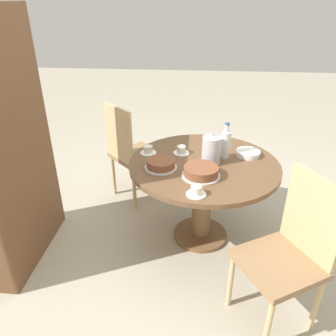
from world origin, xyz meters
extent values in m
plane|color=#B2A893|center=(0.00, 0.00, 0.00)|extent=(14.00, 14.00, 0.00)
cylinder|color=brown|center=(0.00, 0.00, 0.01)|extent=(0.45, 0.45, 0.03)
cylinder|color=brown|center=(0.00, 0.00, 0.35)|extent=(0.15, 0.15, 0.64)
cylinder|color=brown|center=(0.00, 0.00, 0.69)|extent=(1.14, 1.14, 0.04)
cylinder|color=tan|center=(0.61, 0.38, 0.21)|extent=(0.03, 0.03, 0.43)
cylinder|color=tan|center=(0.86, 0.64, 0.21)|extent=(0.03, 0.03, 0.43)
cylinder|color=tan|center=(0.35, 0.63, 0.21)|extent=(0.03, 0.03, 0.43)
cylinder|color=tan|center=(0.60, 0.89, 0.21)|extent=(0.03, 0.03, 0.43)
cube|color=#93704C|center=(0.61, 0.63, 0.45)|extent=(0.59, 0.59, 0.04)
cube|color=tan|center=(0.46, 0.77, 0.72)|extent=(0.30, 0.31, 0.50)
cylinder|color=tan|center=(-0.69, -0.19, 0.21)|extent=(0.03, 0.03, 0.43)
cylinder|color=tan|center=(-1.01, -0.37, 0.21)|extent=(0.03, 0.03, 0.43)
cylinder|color=tan|center=(-0.51, -0.50, 0.21)|extent=(0.03, 0.03, 0.43)
cylinder|color=tan|center=(-0.83, -0.68, 0.21)|extent=(0.03, 0.03, 0.43)
cube|color=#93704C|center=(-0.76, -0.43, 0.45)|extent=(0.57, 0.57, 0.04)
cube|color=tan|center=(-0.66, -0.60, 0.72)|extent=(0.36, 0.22, 0.50)
cube|color=brown|center=(0.11, 1.38, 0.90)|extent=(0.04, 0.28, 1.80)
cube|color=brown|center=(-0.31, 1.25, 0.90)|extent=(0.87, 0.02, 1.80)
cube|color=brown|center=(-0.31, 1.38, 0.02)|extent=(0.80, 0.27, 0.04)
cube|color=brown|center=(-0.31, 1.38, 0.45)|extent=(0.80, 0.27, 0.04)
cube|color=brown|center=(-0.31, 1.38, 0.90)|extent=(0.80, 0.27, 0.04)
cube|color=#703384|center=(-0.06, 1.37, 0.22)|extent=(0.30, 0.21, 0.36)
cube|color=#234793|center=(-0.56, 1.37, 0.19)|extent=(0.30, 0.21, 0.32)
cube|color=#B72D28|center=(-0.07, 1.37, 0.65)|extent=(0.32, 0.21, 0.36)
cube|color=gold|center=(-0.10, 1.37, 1.07)|extent=(0.37, 0.21, 0.30)
cube|color=orange|center=(-0.09, 1.37, 1.51)|extent=(0.36, 0.21, 0.29)
cylinder|color=silver|center=(0.00, -0.05, 0.81)|extent=(0.14, 0.14, 0.21)
cone|color=silver|center=(0.00, -0.05, 0.92)|extent=(0.12, 0.12, 0.02)
sphere|color=silver|center=(0.00, -0.05, 0.94)|extent=(0.02, 0.02, 0.02)
cylinder|color=silver|center=(0.10, -0.16, 0.81)|extent=(0.07, 0.07, 0.21)
cylinder|color=silver|center=(0.10, -0.16, 0.95)|extent=(0.03, 0.03, 0.06)
cylinder|color=#2D5184|center=(0.10, -0.16, 0.98)|extent=(0.04, 0.04, 0.01)
cylinder|color=silver|center=(-0.22, 0.03, 0.71)|extent=(0.27, 0.27, 0.01)
cylinder|color=brown|center=(-0.22, 0.03, 0.75)|extent=(0.24, 0.24, 0.06)
cylinder|color=silver|center=(-0.12, 0.32, 0.71)|extent=(0.24, 0.24, 0.01)
cylinder|color=brown|center=(-0.12, 0.32, 0.74)|extent=(0.21, 0.21, 0.05)
cylinder|color=white|center=(0.12, 0.45, 0.71)|extent=(0.13, 0.13, 0.01)
cylinder|color=silver|center=(0.12, 0.45, 0.74)|extent=(0.07, 0.07, 0.06)
cylinder|color=white|center=(-0.46, 0.05, 0.71)|extent=(0.13, 0.13, 0.01)
cylinder|color=silver|center=(-0.46, 0.05, 0.74)|extent=(0.07, 0.07, 0.06)
cylinder|color=white|center=(0.15, 0.18, 0.71)|extent=(0.13, 0.13, 0.01)
cylinder|color=silver|center=(0.15, 0.18, 0.74)|extent=(0.07, 0.07, 0.06)
cylinder|color=white|center=(0.15, -0.34, 0.71)|extent=(0.19, 0.19, 0.01)
cylinder|color=white|center=(0.15, -0.34, 0.72)|extent=(0.19, 0.19, 0.01)
cylinder|color=white|center=(0.15, -0.34, 0.73)|extent=(0.19, 0.19, 0.01)
cylinder|color=white|center=(0.15, -0.34, 0.74)|extent=(0.19, 0.19, 0.01)
camera|label=1|loc=(-2.23, 0.07, 1.83)|focal=35.00mm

